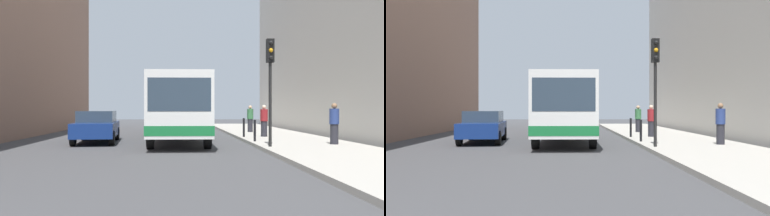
% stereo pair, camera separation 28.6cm
% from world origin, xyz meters
% --- Properties ---
extents(ground_plane, '(80.00, 80.00, 0.00)m').
position_xyz_m(ground_plane, '(0.00, 0.00, 0.00)').
color(ground_plane, '#424244').
extents(sidewalk, '(4.40, 40.00, 0.15)m').
position_xyz_m(sidewalk, '(5.40, 0.00, 0.07)').
color(sidewalk, '#ADA89E').
rests_on(sidewalk, ground).
extents(bus, '(2.58, 11.03, 3.00)m').
position_xyz_m(bus, '(0.10, 2.91, 1.73)').
color(bus, white).
rests_on(bus, ground).
extents(car_beside_bus, '(2.12, 4.52, 1.48)m').
position_xyz_m(car_beside_bus, '(-3.72, 1.92, 0.78)').
color(car_beside_bus, navy).
rests_on(car_beside_bus, ground).
extents(car_behind_bus, '(2.06, 4.49, 1.48)m').
position_xyz_m(car_behind_bus, '(-0.49, 12.18, 0.78)').
color(car_behind_bus, '#A5A8AD').
rests_on(car_behind_bus, ground).
extents(traffic_light, '(0.28, 0.33, 4.10)m').
position_xyz_m(traffic_light, '(3.55, -1.86, 3.01)').
color(traffic_light, black).
rests_on(traffic_light, sidewalk).
extents(bollard_near, '(0.11, 0.11, 0.95)m').
position_xyz_m(bollard_near, '(3.45, 0.50, 0.62)').
color(bollard_near, black).
rests_on(bollard_near, sidewalk).
extents(bollard_mid, '(0.11, 0.11, 0.95)m').
position_xyz_m(bollard_mid, '(3.45, 3.19, 0.62)').
color(bollard_mid, black).
rests_on(bollard_mid, sidewalk).
extents(pedestrian_near_signal, '(0.38, 0.38, 1.67)m').
position_xyz_m(pedestrian_near_signal, '(6.39, -1.00, 0.98)').
color(pedestrian_near_signal, '#26262D').
rests_on(pedestrian_near_signal, sidewalk).
extents(pedestrian_mid_sidewalk, '(0.38, 0.38, 1.63)m').
position_xyz_m(pedestrian_mid_sidewalk, '(4.53, 3.35, 0.96)').
color(pedestrian_mid_sidewalk, '#26262D').
rests_on(pedestrian_mid_sidewalk, sidewalk).
extents(pedestrian_far_sidewalk, '(0.38, 0.38, 1.63)m').
position_xyz_m(pedestrian_far_sidewalk, '(4.58, 7.28, 0.96)').
color(pedestrian_far_sidewalk, '#26262D').
rests_on(pedestrian_far_sidewalk, sidewalk).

